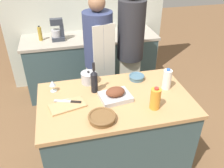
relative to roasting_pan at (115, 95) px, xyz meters
name	(u,v)px	position (x,y,z in m)	size (l,w,h in m)	color
ground_plane	(115,160)	(0.00, 0.01, -0.92)	(12.00, 12.00, 0.00)	brown
kitchen_island	(115,132)	(0.00, 0.01, -0.48)	(1.45, 0.87, 0.87)	#3D565B
back_counter	(91,64)	(0.00, 1.56, -0.46)	(2.00, 0.60, 0.91)	#3D565B
back_wall	(85,5)	(0.00, 1.91, 0.36)	(2.50, 0.10, 2.55)	silver
roasting_pan	(115,95)	(0.00, 0.00, 0.00)	(0.31, 0.26, 0.12)	#BCBCC1
wicker_basket	(102,117)	(-0.18, -0.27, -0.02)	(0.24, 0.24, 0.05)	brown
cutting_board	(67,106)	(-0.45, -0.02, -0.04)	(0.35, 0.24, 0.02)	tan
stock_pot	(89,78)	(-0.20, 0.34, 0.01)	(0.16, 0.16, 0.14)	#B7B7BC
mixing_bowl	(137,77)	(0.31, 0.29, -0.02)	(0.17, 0.17, 0.05)	slate
juice_jug	(155,99)	(0.31, -0.22, 0.06)	(0.09, 0.09, 0.22)	orange
milk_jug	(167,79)	(0.54, 0.06, 0.06)	(0.09, 0.09, 0.22)	white
wine_bottle_green	(94,81)	(-0.17, 0.17, 0.08)	(0.07, 0.07, 0.32)	black
wine_glass_left	(52,84)	(-0.57, 0.27, 0.04)	(0.07, 0.07, 0.12)	silver
knife_chef	(69,101)	(-0.44, 0.03, -0.02)	(0.25, 0.11, 0.01)	#B7B7BC
knife_paring	(72,99)	(-0.40, 0.08, -0.04)	(0.21, 0.05, 0.01)	#B7B7BC
stand_mixer	(58,31)	(-0.46, 1.52, 0.12)	(0.18, 0.14, 0.31)	#333842
condiment_bottle_tall	(40,34)	(-0.71, 1.57, 0.09)	(0.05, 0.05, 0.21)	#B28E2D
condiment_bottle_short	(120,32)	(0.43, 1.47, 0.05)	(0.05, 0.05, 0.13)	#234C28
person_cook_aproned	(99,56)	(0.00, 0.86, 0.00)	(0.35, 0.38, 1.65)	beige
person_cook_guest	(130,47)	(0.40, 0.84, 0.08)	(0.33, 0.33, 1.78)	beige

